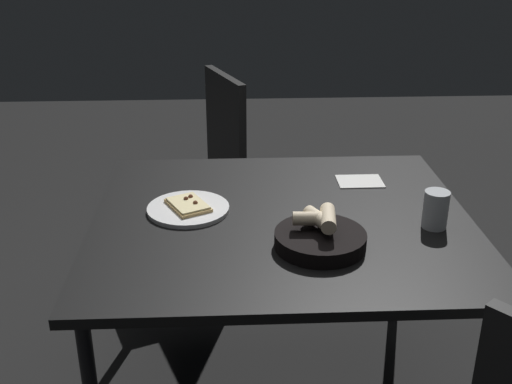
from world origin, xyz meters
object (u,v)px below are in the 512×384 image
object	(u,v)px
dining_table	(281,232)
pizza_plate	(188,208)
chair_far	(204,165)
beer_glass	(435,211)
bread_basket	(321,237)

from	to	relation	value
dining_table	pizza_plate	bearing A→B (deg)	168.76
dining_table	chair_far	xyz separation A→B (m)	(-0.28, 0.96, -0.14)
dining_table	chair_far	world-z (taller)	chair_far
chair_far	pizza_plate	bearing A→B (deg)	-91.15
beer_glass	dining_table	bearing A→B (deg)	168.92
pizza_plate	chair_far	bearing A→B (deg)	88.85
pizza_plate	bread_basket	size ratio (longest dim) A/B	1.00
bread_basket	chair_far	xyz separation A→B (m)	(-0.37, 1.16, -0.23)
dining_table	beer_glass	xyz separation A→B (m)	(0.46, -0.09, 0.11)
bread_basket	chair_far	distance (m)	1.24
bread_basket	beer_glass	size ratio (longest dim) A/B	2.26
pizza_plate	chair_far	xyz separation A→B (m)	(0.02, 0.91, -0.21)
dining_table	bread_basket	world-z (taller)	bread_basket
beer_glass	chair_far	world-z (taller)	chair_far
pizza_plate	beer_glass	distance (m)	0.77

